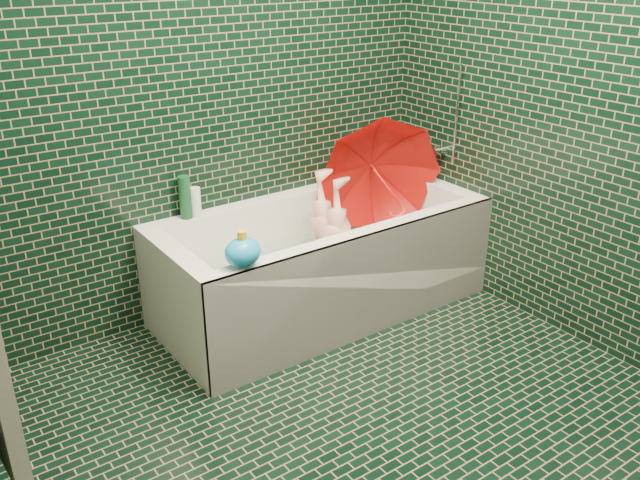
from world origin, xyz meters
TOP-DOWN VIEW (x-y plane):
  - floor at (0.00, 0.00)m, footprint 2.80×2.80m
  - wall_back at (0.00, 1.40)m, footprint 2.80×0.00m
  - wall_right at (1.30, 0.00)m, footprint 0.00×2.80m
  - bathtub at (0.45, 1.01)m, footprint 1.70×0.75m
  - bath_mat at (0.45, 1.02)m, footprint 1.35×0.47m
  - water at (0.45, 1.02)m, footprint 1.48×0.53m
  - faucet at (1.26, 1.02)m, footprint 0.18×0.19m
  - child at (0.51, 0.99)m, footprint 0.91×0.41m
  - umbrella at (0.88, 1.02)m, footprint 1.04×0.87m
  - soap_bottle_a at (1.17, 1.34)m, footprint 0.14×0.14m
  - soap_bottle_b at (1.17, 1.34)m, footprint 0.11×0.11m
  - soap_bottle_c at (1.08, 1.37)m, footprint 0.16×0.16m
  - bottle_right_tall at (0.98, 1.35)m, footprint 0.07×0.07m
  - bottle_right_pump at (1.19, 1.35)m, footprint 0.06×0.06m
  - bottle_left_tall at (-0.14, 1.34)m, footprint 0.06×0.06m
  - bottle_left_short at (-0.09, 1.33)m, footprint 0.06×0.06m
  - rubber_duck at (0.95, 1.37)m, footprint 0.11×0.09m
  - bath_toy at (-0.19, 0.70)m, footprint 0.19×0.17m

SIDE VIEW (x-z plane):
  - floor at x=0.00m, z-range 0.00..0.00m
  - bath_mat at x=0.45m, z-range 0.15..0.16m
  - bathtub at x=0.45m, z-range -0.06..0.49m
  - water at x=0.45m, z-range 0.30..0.30m
  - child at x=0.51m, z-range 0.19..0.43m
  - soap_bottle_a at x=1.17m, z-range 0.41..0.69m
  - soap_bottle_b at x=1.17m, z-range 0.45..0.65m
  - soap_bottle_c at x=1.08m, z-range 0.46..0.64m
  - rubber_duck at x=0.95m, z-range 0.55..0.63m
  - umbrella at x=0.88m, z-range 0.15..1.05m
  - bath_toy at x=-0.19m, z-range 0.54..0.70m
  - bottle_left_short at x=-0.09m, z-range 0.55..0.70m
  - bottle_right_pump at x=1.19m, z-range 0.55..0.73m
  - bottle_left_tall at x=-0.14m, z-range 0.55..0.77m
  - bottle_right_tall at x=0.98m, z-range 0.55..0.78m
  - faucet at x=1.26m, z-range 0.50..1.05m
  - wall_back at x=0.00m, z-range -0.15..2.65m
  - wall_right at x=1.30m, z-range -0.15..2.65m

